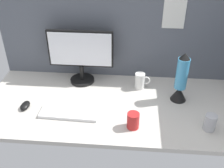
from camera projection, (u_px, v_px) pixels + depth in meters
ground_plane at (118, 104)px, 184.15cm from camera, size 180.00×80.00×3.00cm
cubicle_wall_back at (122, 32)px, 195.09cm from camera, size 180.00×5.50×70.78cm
monitor at (81, 54)px, 193.80cm from camera, size 47.01×18.00×40.20cm
keyboard at (69, 113)px, 172.28cm from camera, size 37.39×14.15×2.00cm
mouse at (25, 105)px, 177.49cm from camera, size 6.15×9.91×3.40cm
mug_ceramic_white at (140, 81)px, 194.74cm from camera, size 11.06×7.14×11.89cm
mug_red_plastic at (133, 121)px, 159.86cm from camera, size 7.34×7.34×10.19cm
mug_steel at (210, 122)px, 158.24cm from camera, size 6.97×6.97×10.43cm
lava_lamp at (181, 81)px, 177.95cm from camera, size 10.81×10.81×35.37cm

